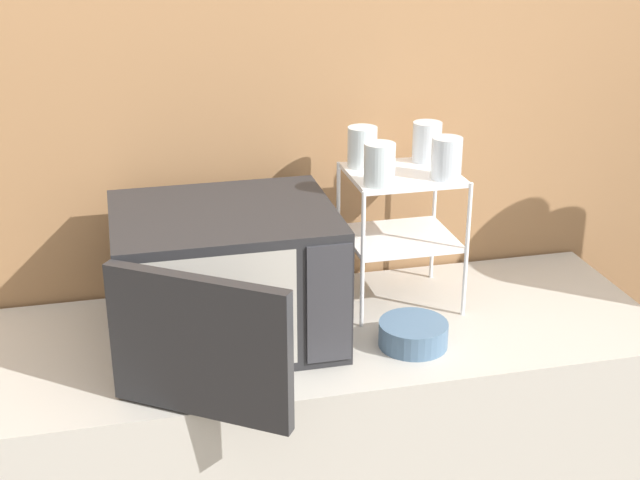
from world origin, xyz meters
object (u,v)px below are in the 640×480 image
Objects in this scene: glass_back_right at (427,142)px; glass_front_right at (447,158)px; bowl at (413,334)px; glass_front_left at (379,164)px; dish_rack at (401,210)px; microwave at (225,278)px; glass_back_left at (362,147)px.

glass_back_right is 0.14m from glass_front_right.
glass_back_right reaches higher than bowl.
glass_front_left is 0.23m from glass_back_right.
dish_rack is at bearing -139.09° from glass_back_right.
microwave is 0.47m from dish_rack.
dish_rack is at bearing 80.13° from bowl.
microwave is 0.47m from glass_back_left.
microwave is at bearing -155.18° from glass_back_left.
dish_rack is 0.18m from glass_back_left.
dish_rack is 3.47× the size of glass_back_right.
glass_back_right is at bearing 88.98° from glass_front_right.
glass_front_right is at bearing -38.49° from dish_rack.
dish_rack reaches higher than bowl.
microwave is 1.90× the size of dish_rack.
microwave is 6.58× the size of glass_back_right.
glass_back_left is at bearing 89.89° from glass_front_left.
glass_back_left reaches higher than microwave.
glass_front_right is at bearing -91.02° from glass_back_right.
bowl is (0.41, -0.13, -0.13)m from microwave.
glass_front_right is at bearing 53.09° from bowl.
dish_rack is 2.15× the size of bowl.
glass_front_left and glass_back_left have the same top height.
glass_back_right is 0.17m from glass_back_left.
glass_front_right reaches higher than microwave.
glass_back_right reaches higher than dish_rack.
glass_back_right and glass_back_left have the same top height.
glass_front_left is 1.00× the size of glass_back_left.
glass_back_left is (-0.17, 0.14, 0.00)m from glass_front_right.
glass_back_left is 0.47m from bowl.
glass_front_left is at bearing -177.00° from glass_front_right.
glass_back_right is at bearing 18.21° from microwave.
glass_front_left is at bearing -90.11° from glass_back_left.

